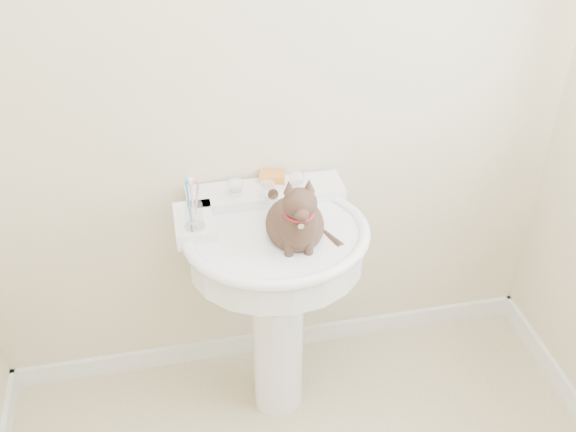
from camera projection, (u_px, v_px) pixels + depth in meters
wall_back at (272, 82)px, 2.24m from camera, size 2.20×0.00×2.50m
baseboard_back at (276, 339)px, 2.93m from camera, size 2.20×0.02×0.09m
pedestal_sink at (276, 266)px, 2.32m from camera, size 0.64×0.63×0.89m
faucet at (267, 185)px, 2.31m from camera, size 0.28×0.12×0.14m
soap_bar at (272, 177)px, 2.41m from camera, size 0.10×0.07×0.03m
toothbrush_cup at (194, 215)px, 2.16m from camera, size 0.07×0.07×0.19m
cat at (297, 222)px, 2.15m from camera, size 0.21×0.26×0.38m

